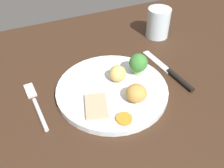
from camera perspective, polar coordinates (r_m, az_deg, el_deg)
dining_table at (r=57.39cm, az=3.74°, el=-3.77°), size 120.00×84.00×3.60cm
dinner_plate at (r=56.21cm, az=0.00°, el=-1.30°), size 25.15×25.15×1.40cm
meat_slice_main at (r=51.12cm, az=-3.63°, el=-5.08°), size 6.19×7.71×0.80cm
roast_potato_left at (r=51.87cm, az=5.53°, el=-2.11°), size 5.13×5.10×3.71cm
roast_potato_right at (r=56.59cm, az=1.30°, el=2.43°), size 4.09×4.13×3.71cm
carrot_coin_front at (r=48.87cm, az=2.82°, el=-7.99°), size 3.18×3.18×0.67cm
broccoli_floret at (r=57.77cm, az=6.07°, el=4.78°), size 4.33×4.33×5.47cm
fork at (r=55.91cm, az=-17.10°, el=-4.35°), size 2.40×15.31×0.90cm
knife at (r=63.00cm, az=13.39°, el=2.54°), size 3.11×18.56×1.20cm
water_glass at (r=76.17cm, az=10.55°, el=13.67°), size 6.68×6.68×8.58cm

